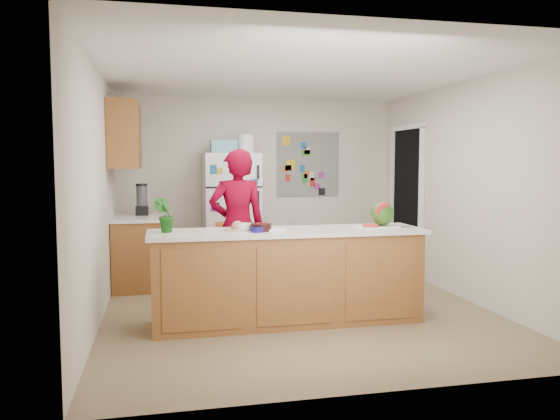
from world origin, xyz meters
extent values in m
cube|color=brown|center=(0.00, 0.00, -0.01)|extent=(4.00, 4.50, 0.02)
cube|color=beige|center=(0.00, 2.26, 1.25)|extent=(4.00, 0.02, 2.50)
cube|color=beige|center=(-2.01, 0.00, 1.25)|extent=(0.02, 4.50, 2.50)
cube|color=beige|center=(2.01, 0.00, 1.25)|extent=(0.02, 4.50, 2.50)
cube|color=white|center=(0.00, 0.00, 2.51)|extent=(4.00, 4.50, 0.02)
cube|color=black|center=(1.99, 1.45, 1.02)|extent=(0.03, 0.85, 2.04)
cube|color=brown|center=(-0.20, -0.50, 0.44)|extent=(2.60, 0.62, 0.88)
cube|color=silver|center=(-0.20, -0.50, 0.90)|extent=(2.68, 0.70, 0.04)
cube|color=brown|center=(-1.69, 1.35, 0.43)|extent=(0.60, 0.80, 0.86)
cube|color=silver|center=(-1.69, 1.35, 0.88)|extent=(0.64, 0.84, 0.04)
cube|color=brown|center=(-1.82, 1.30, 1.90)|extent=(0.35, 1.00, 0.80)
cube|color=silver|center=(-0.45, 1.88, 0.85)|extent=(0.75, 0.70, 1.70)
cube|color=#5999B2|center=(-0.55, 1.88, 1.79)|extent=(0.35, 0.28, 0.18)
cube|color=slate|center=(0.75, 2.24, 1.55)|extent=(0.95, 0.01, 0.95)
imported|color=maroon|center=(-0.57, 0.38, 0.86)|extent=(0.64, 0.43, 1.72)
cylinder|color=black|center=(-1.64, 1.55, 1.09)|extent=(0.14, 0.14, 0.38)
cube|color=silver|center=(0.74, -0.47, 0.93)|extent=(0.41, 0.33, 0.01)
sphere|color=#2C5B12|center=(0.80, -0.45, 1.05)|extent=(0.24, 0.24, 0.24)
cylinder|color=red|center=(0.65, -0.52, 0.94)|extent=(0.16, 0.16, 0.02)
cylinder|color=black|center=(-0.47, -0.54, 0.96)|extent=(0.21, 0.21, 0.07)
cylinder|color=white|center=(-0.63, -0.41, 0.95)|extent=(0.25, 0.25, 0.06)
cylinder|color=#130C5A|center=(-0.52, -0.63, 0.95)|extent=(0.13, 0.13, 0.05)
cylinder|color=#B6A28D|center=(-0.68, -0.44, 0.93)|extent=(0.30, 0.30, 0.02)
cube|color=white|center=(-0.31, -0.56, 0.93)|extent=(0.18, 0.17, 0.02)
cube|color=gray|center=(1.00, -0.58, 0.93)|extent=(0.08, 0.04, 0.01)
imported|color=#144411|center=(-1.37, -0.45, 1.08)|extent=(0.19, 0.16, 0.33)
camera|label=1|loc=(-1.40, -5.63, 1.56)|focal=35.00mm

